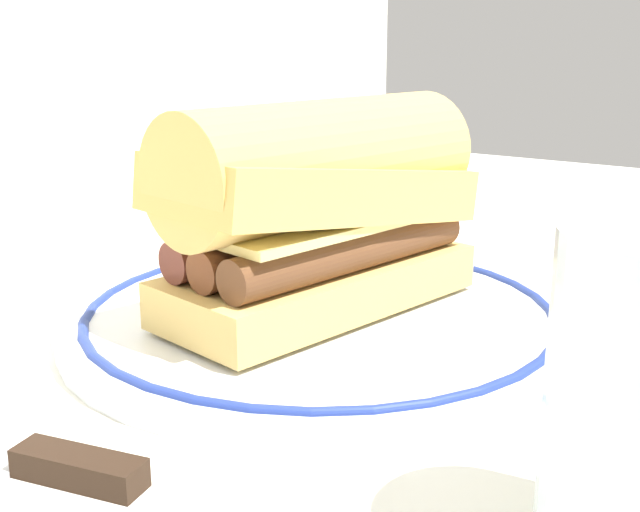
% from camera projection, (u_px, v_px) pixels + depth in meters
% --- Properties ---
extents(ground_plane, '(1.50, 1.50, 0.00)m').
position_uv_depth(ground_plane, '(310.00, 346.00, 0.45)').
color(ground_plane, white).
extents(plate, '(0.30, 0.30, 0.01)m').
position_uv_depth(plate, '(320.00, 317.00, 0.48)').
color(plate, white).
rests_on(plate, ground_plane).
extents(sausage_sandwich, '(0.21, 0.11, 0.12)m').
position_uv_depth(sausage_sandwich, '(320.00, 204.00, 0.46)').
color(sausage_sandwich, '#E2BA64').
rests_on(sausage_sandwich, plate).
extents(butter_knife, '(0.05, 0.15, 0.01)m').
position_uv_depth(butter_knife, '(7.00, 455.00, 0.33)').
color(butter_knife, silver).
rests_on(butter_knife, ground_plane).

